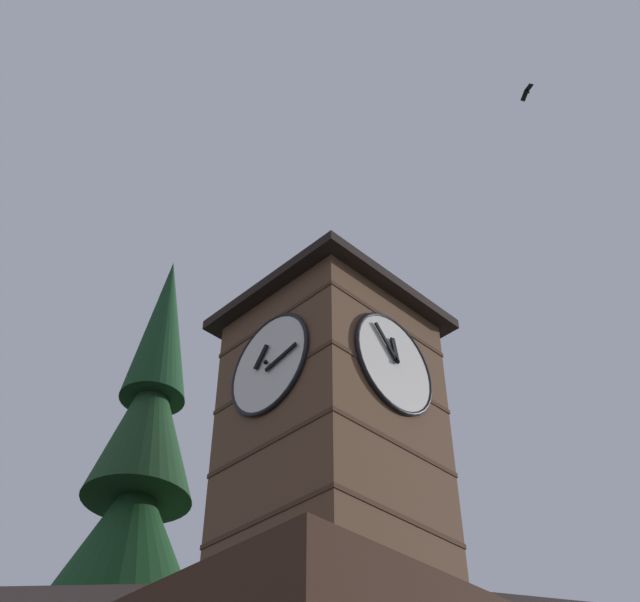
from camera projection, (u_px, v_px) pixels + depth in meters
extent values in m
cube|color=brown|center=(332.00, 442.00, 17.87)|extent=(3.72, 3.72, 6.30)
cube|color=#432E20|center=(333.00, 547.00, 16.32)|extent=(3.76, 3.76, 0.10)
cube|color=#432E20|center=(332.00, 476.00, 17.34)|extent=(3.76, 3.76, 0.10)
cube|color=#432E20|center=(332.00, 413.00, 18.36)|extent=(3.76, 3.76, 0.10)
cube|color=#432E20|center=(331.00, 356.00, 19.37)|extent=(3.76, 3.76, 0.10)
cylinder|color=white|center=(394.00, 364.00, 17.57)|extent=(2.34, 0.10, 2.34)
torus|color=black|center=(395.00, 363.00, 17.56)|extent=(2.44, 0.10, 2.44)
cube|color=black|center=(395.00, 350.00, 17.67)|extent=(0.23, 0.04, 0.60)
cube|color=black|center=(386.00, 342.00, 17.57)|extent=(0.71, 0.04, 0.76)
sphere|color=black|center=(398.00, 362.00, 17.51)|extent=(0.10, 0.10, 0.10)
cylinder|color=white|center=(269.00, 364.00, 17.59)|extent=(0.10, 2.34, 2.34)
torus|color=black|center=(269.00, 364.00, 17.57)|extent=(0.10, 2.44, 2.44)
cube|color=black|center=(261.00, 357.00, 17.78)|extent=(0.04, 0.45, 0.54)
cube|color=black|center=(281.00, 357.00, 17.21)|extent=(0.04, 0.95, 0.29)
sphere|color=black|center=(266.00, 362.00, 17.53)|extent=(0.10, 0.10, 0.10)
cube|color=black|center=(331.00, 325.00, 19.98)|extent=(4.42, 4.42, 0.25)
cylinder|color=beige|center=(330.00, 302.00, 20.45)|extent=(2.24, 2.24, 1.21)
cylinder|color=#2D2319|center=(331.00, 314.00, 20.19)|extent=(2.30, 2.30, 0.10)
cylinder|color=#2D2319|center=(330.00, 302.00, 20.45)|extent=(2.30, 2.30, 0.10)
cylinder|color=#2D2319|center=(330.00, 290.00, 20.71)|extent=(2.30, 2.30, 0.10)
cone|color=#2D3847|center=(330.00, 266.00, 21.23)|extent=(2.54, 2.54, 1.21)
sphere|color=#2D3847|center=(330.00, 246.00, 21.69)|extent=(0.16, 0.16, 0.16)
cone|color=#173E1D|center=(130.00, 539.00, 20.89)|extent=(3.99, 3.99, 4.19)
cone|color=#1C3F20|center=(148.00, 424.00, 23.08)|extent=(2.94, 2.94, 4.67)
cone|color=#193F21|center=(163.00, 326.00, 25.35)|extent=(1.89, 1.89, 5.39)
ellipsoid|color=black|center=(527.00, 92.00, 24.30)|extent=(0.22, 0.19, 0.11)
cube|color=black|center=(529.00, 87.00, 24.19)|extent=(0.27, 0.33, 0.11)
cube|color=black|center=(524.00, 96.00, 24.42)|extent=(0.27, 0.33, 0.11)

